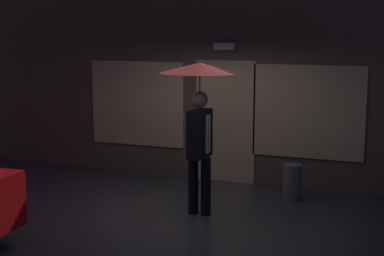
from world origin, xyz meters
name	(u,v)px	position (x,y,z in m)	size (l,w,h in m)	color
ground_plane	(180,216)	(0.00, 0.00, 0.00)	(18.00, 18.00, 0.00)	#423F44
building_facade	(228,74)	(0.00, 2.35, 1.95)	(10.40, 0.48, 3.94)	brown
person_with_umbrella	(200,99)	(0.24, 0.20, 1.73)	(1.17, 1.17, 2.27)	black
sidewalk_bollard	(292,182)	(1.38, 1.44, 0.29)	(0.30, 0.30, 0.59)	slate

